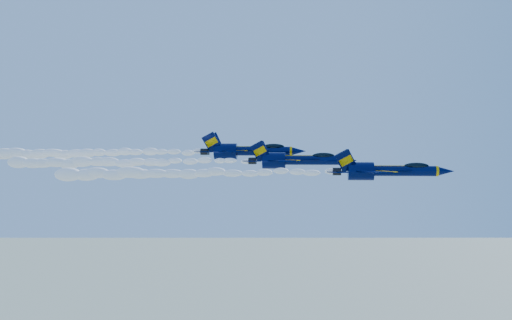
{
  "coord_description": "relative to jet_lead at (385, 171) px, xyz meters",
  "views": [
    {
      "loc": [
        9.81,
        -95.06,
        154.38
      ],
      "look_at": [
        1.11,
        -3.59,
        152.75
      ],
      "focal_mm": 40.0,
      "sensor_mm": 36.0,
      "label": 1
    }
  ],
  "objects": [
    {
      "name": "smoke_trail_jet_third",
      "position": [
        -50.2,
        18.27,
        2.33
      ],
      "size": [
        40.86,
        2.23,
        2.0
      ],
      "primitive_type": "ellipsoid",
      "color": "white"
    },
    {
      "name": "jet_third",
      "position": [
        -21.8,
        18.27,
        2.78
      ],
      "size": [
        18.64,
        15.29,
        6.93
      ],
      "color": "#000730"
    },
    {
      "name": "jet_second",
      "position": [
        -12.93,
        10.01,
        1.32
      ],
      "size": [
        17.39,
        14.26,
        6.46
      ],
      "color": "#000730"
    },
    {
      "name": "smoke_trail_jet_lead",
      "position": [
        -27.68,
        0.0,
        -0.43
      ],
      "size": [
        40.86,
        2.03,
        1.82
      ],
      "primitive_type": "ellipsoid",
      "color": "white"
    },
    {
      "name": "smoke_trail_jet_second",
      "position": [
        -40.79,
        10.01,
        0.88
      ],
      "size": [
        40.86,
        2.08,
        1.87
      ],
      "primitive_type": "ellipsoid",
      "color": "white"
    },
    {
      "name": "jet_lead",
      "position": [
        0.0,
        0.0,
        0.0
      ],
      "size": [
        16.96,
        13.91,
        6.3
      ],
      "color": "#000730"
    }
  ]
}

